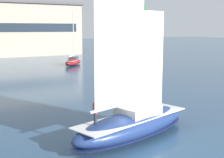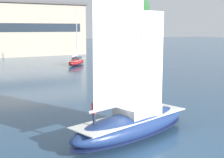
% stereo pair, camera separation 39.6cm
% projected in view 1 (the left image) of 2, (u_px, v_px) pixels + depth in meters
% --- Properties ---
extents(ground_plane, '(400.00, 400.00, 0.00)m').
position_uv_depth(ground_plane, '(133.00, 137.00, 22.50)').
color(ground_plane, '#2D4C6B').
extents(waterfront_building, '(39.45, 19.16, 15.14)m').
position_uv_depth(waterfront_building, '(9.00, 29.00, 90.64)').
color(waterfront_building, tan).
rests_on(waterfront_building, ground).
extents(tree_shore_left, '(9.29, 9.29, 19.11)m').
position_uv_depth(tree_shore_left, '(131.00, 10.00, 99.37)').
color(tree_shore_left, brown).
rests_on(tree_shore_left, ground).
extents(sailboat_main, '(11.46, 5.81, 15.16)m').
position_uv_depth(sailboat_main, '(133.00, 121.00, 22.33)').
color(sailboat_main, navy).
rests_on(sailboat_main, ground).
extents(sailboat_moored_near_marina, '(6.98, 7.89, 11.36)m').
position_uv_depth(sailboat_moored_near_marina, '(73.00, 61.00, 66.41)').
color(sailboat_moored_near_marina, maroon).
rests_on(sailboat_moored_near_marina, ground).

